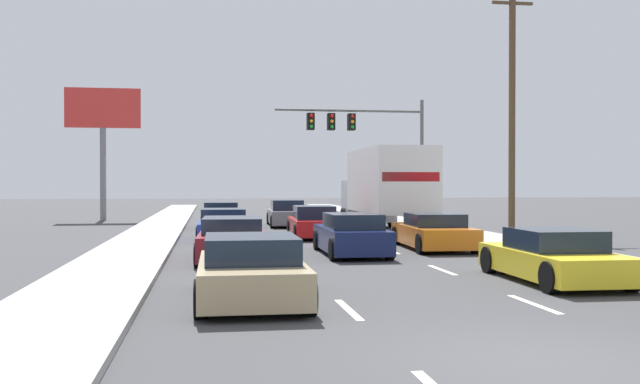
% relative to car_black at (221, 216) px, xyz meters
% --- Properties ---
extents(ground_plane, '(140.00, 140.00, 0.00)m').
position_rel_car_black_xyz_m(ground_plane, '(3.52, -1.01, -0.59)').
color(ground_plane, '#3D3D3F').
extents(sidewalk_right, '(2.39, 80.00, 0.14)m').
position_rel_car_black_xyz_m(sidewalk_right, '(9.97, -6.01, -0.52)').
color(sidewalk_right, '#9E9E99').
rests_on(sidewalk_right, ground_plane).
extents(sidewalk_left, '(2.39, 80.00, 0.14)m').
position_rel_car_black_xyz_m(sidewalk_left, '(-2.93, -6.01, -0.52)').
color(sidewalk_left, '#9E9E99').
rests_on(sidewalk_left, ground_plane).
extents(lane_markings, '(3.54, 62.00, 0.01)m').
position_rel_car_black_xyz_m(lane_markings, '(3.52, -2.08, -0.59)').
color(lane_markings, silver).
rests_on(lane_markings, ground_plane).
extents(car_black, '(1.94, 4.29, 1.28)m').
position_rel_car_black_xyz_m(car_black, '(0.00, 0.00, 0.00)').
color(car_black, black).
rests_on(car_black, ground_plane).
extents(car_blue, '(2.00, 4.61, 1.21)m').
position_rel_car_black_xyz_m(car_blue, '(-0.03, -6.91, -0.04)').
color(car_blue, '#1E389E').
rests_on(car_blue, ground_plane).
extents(car_maroon, '(2.07, 4.60, 1.22)m').
position_rel_car_black_xyz_m(car_maroon, '(0.09, -13.96, -0.02)').
color(car_maroon, maroon).
rests_on(car_maroon, ground_plane).
extents(car_tan, '(2.01, 4.18, 1.22)m').
position_rel_car_black_xyz_m(car_tan, '(0.21, -21.02, -0.02)').
color(car_tan, tan).
rests_on(car_tan, ground_plane).
extents(car_gray, '(1.97, 4.51, 1.34)m').
position_rel_car_black_xyz_m(car_gray, '(3.34, 1.50, 0.02)').
color(car_gray, slate).
rests_on(car_gray, ground_plane).
extents(car_red, '(1.95, 4.35, 1.28)m').
position_rel_car_black_xyz_m(car_red, '(3.58, -6.17, -0.01)').
color(car_red, red).
rests_on(car_red, ground_plane).
extents(car_navy, '(1.88, 4.40, 1.27)m').
position_rel_car_black_xyz_m(car_navy, '(3.72, -13.03, 0.00)').
color(car_navy, '#141E4C').
rests_on(car_navy, ground_plane).
extents(box_truck, '(2.87, 9.16, 3.64)m').
position_rel_car_black_xyz_m(box_truck, '(7.12, -3.95, 1.50)').
color(box_truck, white).
rests_on(box_truck, ground_plane).
extents(car_orange, '(2.14, 4.62, 1.19)m').
position_rel_car_black_xyz_m(car_orange, '(6.82, -11.55, -0.04)').
color(car_orange, orange).
rests_on(car_orange, ground_plane).
extents(car_yellow, '(2.01, 4.33, 1.17)m').
position_rel_car_black_xyz_m(car_yellow, '(6.98, -19.44, -0.06)').
color(car_yellow, yellow).
rests_on(car_yellow, ground_plane).
extents(traffic_signal_mast, '(8.67, 0.69, 7.03)m').
position_rel_car_black_xyz_m(traffic_signal_mast, '(7.75, 5.25, 4.66)').
color(traffic_signal_mast, '#595B56').
rests_on(traffic_signal_mast, ground_plane).
extents(utility_pole_mid, '(1.80, 0.28, 10.45)m').
position_rel_car_black_xyz_m(utility_pole_mid, '(12.19, -5.77, 4.77)').
color(utility_pole_mid, brown).
rests_on(utility_pole_mid, ground_plane).
extents(roadside_billboard, '(4.36, 0.36, 7.83)m').
position_rel_car_black_xyz_m(roadside_billboard, '(-6.78, 9.03, 5.06)').
color(roadside_billboard, slate).
rests_on(roadside_billboard, ground_plane).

